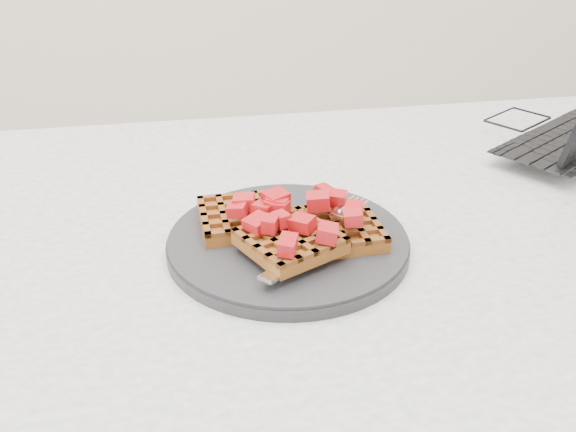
{
  "coord_description": "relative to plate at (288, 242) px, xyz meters",
  "views": [
    {
      "loc": [
        -0.15,
        -0.61,
        1.11
      ],
      "look_at": [
        -0.04,
        -0.03,
        0.79
      ],
      "focal_mm": 40.0,
      "sensor_mm": 36.0,
      "label": 1
    }
  ],
  "objects": [
    {
      "name": "strawberry_pile",
      "position": [
        -0.0,
        0.0,
        0.05
      ],
      "size": [
        0.15,
        0.15,
        0.02
      ],
      "primitive_type": null,
      "color": "#9A0008",
      "rests_on": "waffles"
    },
    {
      "name": "table",
      "position": [
        0.04,
        0.03,
        -0.12
      ],
      "size": [
        1.2,
        0.8,
        0.75
      ],
      "color": "white",
      "rests_on": "ground"
    },
    {
      "name": "plate",
      "position": [
        0.0,
        0.0,
        0.0
      ],
      "size": [
        0.26,
        0.26,
        0.02
      ],
      "primitive_type": "cylinder",
      "color": "#232325",
      "rests_on": "table"
    },
    {
      "name": "laptop",
      "position": [
        0.45,
        0.22,
        0.03
      ],
      "size": [
        0.36,
        0.34,
        0.2
      ],
      "rotation": [
        0.0,
        0.0,
        3.71
      ],
      "color": "black",
      "rests_on": "table"
    },
    {
      "name": "waffles",
      "position": [
        0.0,
        -0.0,
        0.02
      ],
      "size": [
        0.19,
        0.18,
        0.03
      ],
      "color": "#92531F",
      "rests_on": "plate"
    },
    {
      "name": "fork",
      "position": [
        0.03,
        -0.03,
        0.02
      ],
      "size": [
        0.15,
        0.14,
        0.02
      ],
      "primitive_type": null,
      "rotation": [
        0.0,
        0.0,
        -0.82
      ],
      "color": "silver",
      "rests_on": "plate"
    }
  ]
}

